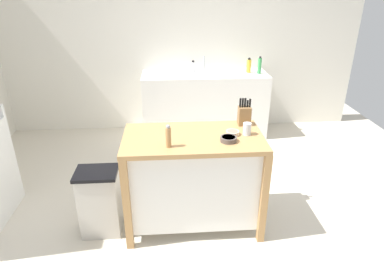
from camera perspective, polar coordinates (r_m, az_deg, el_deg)
ground_plane at (r=3.39m, az=0.06°, el=-13.94°), size 6.25×6.25×0.00m
wall_back at (r=5.02m, az=-1.90°, el=15.08°), size 5.25×0.10×2.60m
kitchen_island at (r=3.02m, az=0.27°, el=-7.57°), size 1.20×0.65×0.90m
knife_block at (r=3.07m, az=8.93°, el=2.90°), size 0.11×0.09×0.25m
bowl_ceramic_small at (r=2.88m, az=6.94°, el=-0.10°), size 0.11×0.11×0.03m
bowl_stoneware_deep at (r=2.75m, az=6.25°, el=-1.17°), size 0.14×0.14×0.04m
drinking_cup at (r=2.88m, az=9.38°, el=0.53°), size 0.07×0.07×0.11m
pepper_grinder at (r=2.62m, az=-4.06°, el=-0.77°), size 0.04×0.04×0.19m
trash_bin at (r=3.13m, az=-15.46°, el=-11.42°), size 0.36×0.28×0.63m
sink_counter at (r=4.91m, az=2.14°, el=4.75°), size 1.77×0.60×0.92m
sink_faucet at (r=4.89m, az=2.07°, el=11.59°), size 0.02×0.02×0.22m
bottle_spray_cleaner at (r=4.82m, az=0.17°, el=11.05°), size 0.06×0.06×0.17m
bottle_dish_soap at (r=4.89m, az=9.67°, el=11.10°), size 0.06×0.06×0.21m
bottle_hand_soap at (r=4.85m, az=11.47°, el=11.06°), size 0.05×0.05×0.24m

